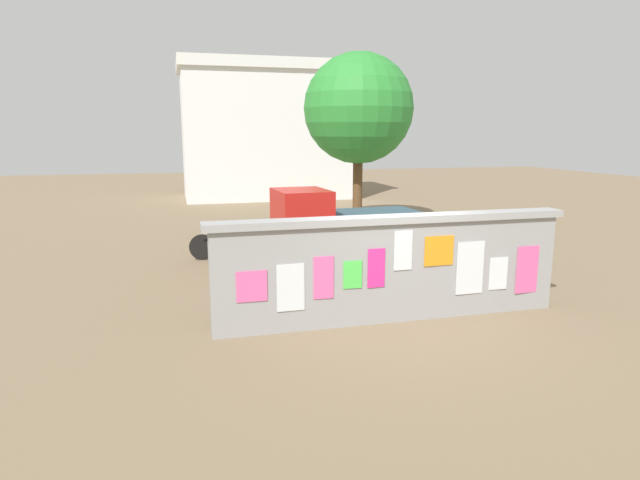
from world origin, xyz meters
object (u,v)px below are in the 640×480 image
at_px(bicycle_near, 223,246).
at_px(motorcycle, 304,280).
at_px(person_walking, 444,248).
at_px(auto_rickshaw_truck, 340,227).
at_px(tree_roadside, 359,109).

bearing_deg(bicycle_near, motorcycle, -74.27).
bearing_deg(person_walking, auto_rickshaw_truck, 108.04).
bearing_deg(motorcycle, person_walking, -6.09).
distance_m(motorcycle, person_walking, 2.77).
bearing_deg(person_walking, bicycle_near, 131.48).
bearing_deg(tree_roadside, auto_rickshaw_truck, -113.33).
bearing_deg(motorcycle, tree_roadside, 64.68).
relative_size(auto_rickshaw_truck, motorcycle, 1.94).
xyz_separation_m(bicycle_near, person_walking, (3.85, -4.36, 0.62)).
xyz_separation_m(auto_rickshaw_truck, tree_roadside, (2.17, 5.03, 3.06)).
distance_m(auto_rickshaw_truck, tree_roadside, 6.27).
distance_m(motorcycle, bicycle_near, 4.23).
xyz_separation_m(auto_rickshaw_truck, bicycle_near, (-2.78, 1.06, -0.54)).
bearing_deg(motorcycle, auto_rickshaw_truck, 61.49).
relative_size(auto_rickshaw_truck, tree_roadside, 0.63).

